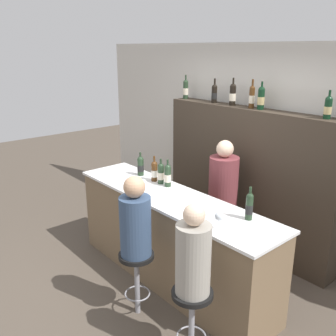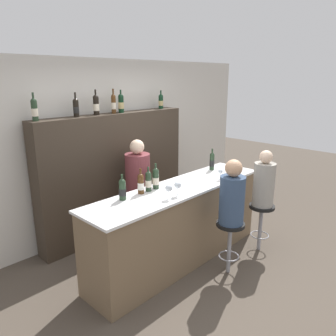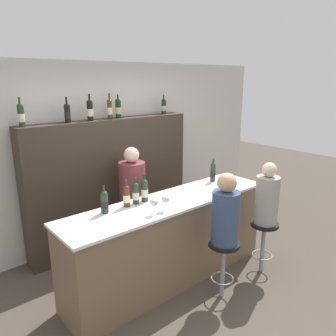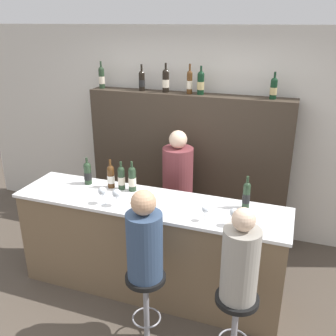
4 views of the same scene
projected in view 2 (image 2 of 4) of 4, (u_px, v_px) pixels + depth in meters
name	position (u px, v px, depth m)	size (l,w,h in m)	color
ground_plane	(196.00, 269.00, 4.14)	(16.00, 16.00, 0.00)	#4C4238
wall_back	(106.00, 147.00, 5.00)	(6.40, 0.05, 2.60)	beige
bar_counter	(179.00, 224.00, 4.21)	(2.68, 0.65, 1.02)	brown
back_bar_cabinet	(116.00, 174.00, 4.95)	(2.51, 0.28, 1.83)	#382D23
wine_bottle_counter_0	(122.00, 189.00, 3.62)	(0.08, 0.08, 0.29)	#233823
wine_bottle_counter_1	(141.00, 183.00, 3.81)	(0.08, 0.08, 0.30)	#4C2D14
wine_bottle_counter_2	(148.00, 181.00, 3.89)	(0.07, 0.07, 0.30)	#233823
wine_bottle_counter_3	(156.00, 178.00, 3.97)	(0.08, 0.08, 0.32)	#233823
wine_bottle_counter_4	(212.00, 161.00, 4.77)	(0.07, 0.07, 0.32)	#233823
wine_bottle_backbar_0	(34.00, 109.00, 3.87)	(0.07, 0.07, 0.33)	#233823
wine_bottle_backbar_1	(76.00, 107.00, 4.25)	(0.08, 0.08, 0.32)	black
wine_bottle_backbar_2	(96.00, 105.00, 4.47)	(0.08, 0.08, 0.34)	black
wine_bottle_backbar_3	(114.00, 104.00, 4.67)	(0.07, 0.07, 0.34)	#4C2D14
wine_bottle_backbar_4	(121.00, 103.00, 4.77)	(0.08, 0.08, 0.33)	black
wine_bottle_backbar_5	(161.00, 101.00, 5.34)	(0.08, 0.08, 0.29)	black
wine_glass_0	(169.00, 189.00, 3.64)	(0.08, 0.08, 0.17)	silver
wine_glass_1	(178.00, 185.00, 3.74)	(0.08, 0.08, 0.17)	silver
wine_glass_2	(220.00, 172.00, 4.33)	(0.06, 0.06, 0.14)	silver
wine_glass_3	(231.00, 167.00, 4.50)	(0.08, 0.08, 0.16)	silver
tasting_menu	(197.00, 186.00, 4.11)	(0.21, 0.30, 0.00)	white
bar_stool_left	(230.00, 234.00, 3.94)	(0.34, 0.34, 0.66)	gray
guest_seated_left	(232.00, 196.00, 3.81)	(0.30, 0.30, 0.78)	#334766
bar_stool_right	(261.00, 216.00, 4.48)	(0.34, 0.34, 0.66)	gray
guest_seated_right	(264.00, 182.00, 4.34)	(0.28, 0.28, 0.76)	gray
bartender	(138.00, 195.00, 4.72)	(0.35, 0.35, 1.51)	brown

